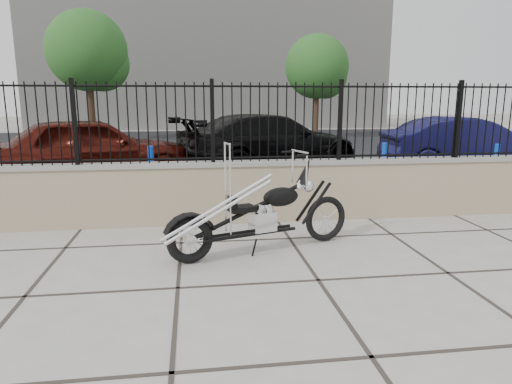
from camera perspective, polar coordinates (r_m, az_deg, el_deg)
The scene contains 14 objects.
ground_plane at distance 5.06m, azimuth 7.80°, elevation -10.89°, with size 90.00×90.00×0.00m, color #99968E.
parking_lot at distance 17.15m, azimuth -3.49°, elevation 5.28°, with size 30.00×30.00×0.00m, color black.
retaining_wall at distance 7.26m, azimuth 2.62°, elevation 0.16°, with size 14.00×0.36×0.96m, color gray.
iron_fence at distance 7.12m, azimuth 2.70°, elevation 8.71°, with size 14.00×0.08×1.20m, color black.
background_building at distance 31.08m, azimuth -5.67°, elevation 15.54°, with size 22.00×6.00×8.00m, color beige.
chopper_motorcycle at distance 5.68m, azimuth 0.41°, elevation -0.61°, with size 2.40×0.42×1.44m, color black, non-canonical shape.
car_red at distance 11.27m, azimuth -19.88°, elevation 5.09°, with size 1.80×4.47×1.52m, color #3F0E09.
car_black at distance 12.48m, azimuth 1.81°, elevation 6.31°, with size 2.10×5.16×1.50m, color black.
car_blue at distance 13.47m, azimuth 24.74°, elevation 5.49°, with size 1.51×4.33×1.43m, color #0F0F38.
bollard_a at distance 9.46m, azimuth -12.94°, elevation 2.67°, with size 0.12×0.12×0.98m, color #0B34AA.
bollard_b at distance 10.61m, azimuth 15.67°, elevation 3.40°, with size 0.11×0.11×0.94m, color #0B5EB0.
bollard_c at distance 11.32m, azimuth 27.75°, elevation 2.97°, with size 0.11×0.11×0.94m, color #0C27B9.
tree_left at distance 21.54m, azimuth -20.41°, elevation 16.63°, with size 3.40×3.40×5.74m.
tree_right at distance 21.78m, azimuth 7.63°, elevation 15.62°, with size 2.90×2.90×4.90m.
Camera 1 is at (-1.30, -4.49, 1.94)m, focal length 32.00 mm.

